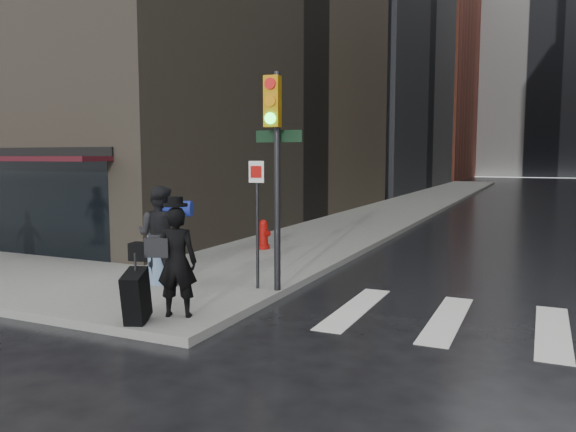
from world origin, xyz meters
name	(u,v)px	position (x,y,z in m)	size (l,w,h in m)	color
ground	(161,301)	(0.00, 0.00, 0.00)	(140.00, 140.00, 0.00)	black
sidewalk_left	(429,199)	(0.00, 27.00, 0.07)	(4.00, 50.00, 0.15)	slate
bldg_left_far	(379,74)	(-13.00, 62.00, 13.00)	(22.00, 20.00, 26.00)	maroon
bldg_distant	(545,59)	(6.00, 78.00, 16.00)	(40.00, 12.00, 32.00)	gray
man_overcoat	(168,267)	(1.14, -1.27, 0.97)	(0.99, 1.27, 1.96)	black
man_jeans	(160,235)	(-0.51, 0.69, 1.14)	(1.44, 0.90, 1.97)	black
traffic_light	(273,151)	(1.87, 1.03, 2.80)	(1.03, 0.49, 4.11)	black
fire_hydrant	(263,236)	(-0.55, 5.32, 0.52)	(0.47, 0.36, 0.82)	#990D09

